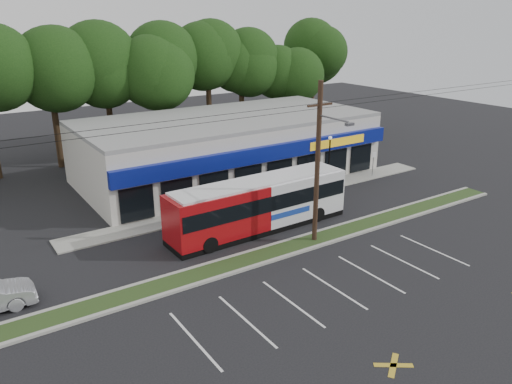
{
  "coord_description": "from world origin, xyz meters",
  "views": [
    {
      "loc": [
        -15.93,
        -20.89,
        13.39
      ],
      "look_at": [
        1.23,
        5.0,
        2.45
      ],
      "focal_mm": 35.0,
      "sensor_mm": 36.0,
      "label": 1
    }
  ],
  "objects_px": {
    "utility_pole": "(316,159)",
    "pedestrian_a": "(276,195)",
    "sign_post": "(374,160)",
    "car_dark": "(300,184)",
    "lamp_post": "(329,155)",
    "pedestrian_b": "(256,206)",
    "metrobus": "(259,203)"
  },
  "relations": [
    {
      "from": "lamp_post",
      "to": "car_dark",
      "type": "height_order",
      "value": "lamp_post"
    },
    {
      "from": "sign_post",
      "to": "pedestrian_b",
      "type": "relative_size",
      "value": 1.22
    },
    {
      "from": "lamp_post",
      "to": "pedestrian_a",
      "type": "height_order",
      "value": "lamp_post"
    },
    {
      "from": "metrobus",
      "to": "car_dark",
      "type": "relative_size",
      "value": 2.58
    },
    {
      "from": "pedestrian_a",
      "to": "car_dark",
      "type": "bearing_deg",
      "value": -173.68
    },
    {
      "from": "sign_post",
      "to": "pedestrian_a",
      "type": "height_order",
      "value": "sign_post"
    },
    {
      "from": "sign_post",
      "to": "pedestrian_a",
      "type": "bearing_deg",
      "value": -174.4
    },
    {
      "from": "sign_post",
      "to": "car_dark",
      "type": "bearing_deg",
      "value": -179.48
    },
    {
      "from": "car_dark",
      "to": "utility_pole",
      "type": "bearing_deg",
      "value": 148.43
    },
    {
      "from": "sign_post",
      "to": "metrobus",
      "type": "bearing_deg",
      "value": -164.63
    },
    {
      "from": "sign_post",
      "to": "pedestrian_b",
      "type": "height_order",
      "value": "sign_post"
    },
    {
      "from": "utility_pole",
      "to": "pedestrian_a",
      "type": "xyz_separation_m",
      "value": [
        1.82,
        6.54,
        -4.61
      ]
    },
    {
      "from": "car_dark",
      "to": "pedestrian_b",
      "type": "distance_m",
      "value": 6.19
    },
    {
      "from": "pedestrian_b",
      "to": "lamp_post",
      "type": "bearing_deg",
      "value": -145.19
    },
    {
      "from": "utility_pole",
      "to": "metrobus",
      "type": "bearing_deg",
      "value": 114.87
    },
    {
      "from": "metrobus",
      "to": "sign_post",
      "type": "bearing_deg",
      "value": 14.25
    },
    {
      "from": "lamp_post",
      "to": "pedestrian_b",
      "type": "xyz_separation_m",
      "value": [
        -8.95,
        -2.57,
        -1.76
      ]
    },
    {
      "from": "metrobus",
      "to": "pedestrian_a",
      "type": "relative_size",
      "value": 8.05
    },
    {
      "from": "utility_pole",
      "to": "pedestrian_a",
      "type": "relative_size",
      "value": 31.28
    },
    {
      "from": "lamp_post",
      "to": "utility_pole",
      "type": "bearing_deg",
      "value": -136.05
    },
    {
      "from": "pedestrian_a",
      "to": "lamp_post",
      "type": "bearing_deg",
      "value": -179.99
    },
    {
      "from": "sign_post",
      "to": "pedestrian_a",
      "type": "xyz_separation_m",
      "value": [
        -11.35,
        -1.11,
        -0.76
      ]
    },
    {
      "from": "lamp_post",
      "to": "pedestrian_b",
      "type": "bearing_deg",
      "value": -163.98
    },
    {
      "from": "pedestrian_a",
      "to": "pedestrian_b",
      "type": "bearing_deg",
      "value": 13.47
    },
    {
      "from": "car_dark",
      "to": "pedestrian_a",
      "type": "relative_size",
      "value": 3.12
    },
    {
      "from": "utility_pole",
      "to": "pedestrian_b",
      "type": "xyz_separation_m",
      "value": [
        -0.78,
        5.3,
        -4.5
      ]
    },
    {
      "from": "utility_pole",
      "to": "sign_post",
      "type": "height_order",
      "value": "utility_pole"
    },
    {
      "from": "lamp_post",
      "to": "metrobus",
      "type": "distance_m",
      "value": 10.76
    },
    {
      "from": "sign_post",
      "to": "car_dark",
      "type": "relative_size",
      "value": 0.45
    },
    {
      "from": "utility_pole",
      "to": "metrobus",
      "type": "xyz_separation_m",
      "value": [
        -1.66,
        3.57,
        -3.59
      ]
    },
    {
      "from": "metrobus",
      "to": "pedestrian_a",
      "type": "xyz_separation_m",
      "value": [
        3.48,
        2.96,
        -1.03
      ]
    },
    {
      "from": "sign_post",
      "to": "metrobus",
      "type": "height_order",
      "value": "metrobus"
    }
  ]
}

